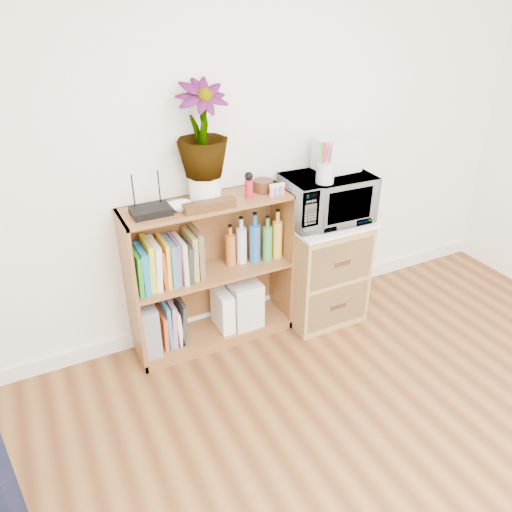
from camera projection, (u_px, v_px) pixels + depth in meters
skirting_board at (253, 305)px, 3.49m from camera, size 4.00×0.02×0.10m
bookshelf at (211, 274)px, 3.03m from camera, size 1.00×0.30×0.95m
wicker_unit at (321, 269)px, 3.33m from camera, size 0.50×0.45×0.70m
microwave at (327, 198)px, 3.07m from camera, size 0.54×0.38×0.29m
pen_cup at (325, 173)px, 2.87m from camera, size 0.10×0.10×0.11m
small_appliance at (337, 154)px, 3.05m from camera, size 0.25×0.20×0.19m
router at (151, 211)px, 2.65m from camera, size 0.21×0.14×0.04m
white_bowl at (181, 207)px, 2.71m from camera, size 0.13×0.13×0.03m
plant_pot at (205, 188)px, 2.78m from camera, size 0.18×0.18×0.15m
potted_plant at (202, 130)px, 2.62m from camera, size 0.28×0.28×0.50m
trinket_box at (209, 205)px, 2.70m from camera, size 0.29×0.07×0.05m
kokeshi_doll at (249, 189)px, 2.84m from camera, size 0.05×0.05×0.11m
wooden_bowl at (263, 186)px, 2.93m from camera, size 0.12×0.12×0.07m
paint_jars at (277, 191)px, 2.87m from camera, size 0.12×0.04×0.06m
file_box at (147, 326)px, 2.98m from camera, size 0.10×0.26×0.33m
magazine_holder_left at (223, 309)px, 3.18m from camera, size 0.08×0.21×0.27m
magazine_holder_mid at (237, 302)px, 3.21m from camera, size 0.10×0.25×0.31m
magazine_holder_right at (249, 299)px, 3.25m from camera, size 0.10×0.25×0.31m
cookbooks at (168, 261)px, 2.85m from camera, size 0.40×0.20×0.30m
liquor_bottles at (254, 239)px, 3.06m from camera, size 0.36×0.07×0.32m
lower_books at (171, 323)px, 3.05m from camera, size 0.16×0.19×0.29m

